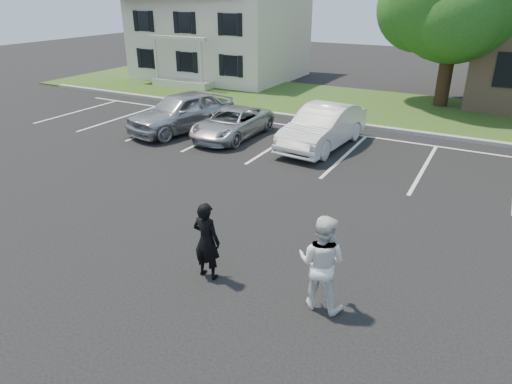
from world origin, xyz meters
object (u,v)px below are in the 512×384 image
man_white_shirt (322,263)px  car_silver_west (182,112)px  car_silver_minivan (232,123)px  car_white_sedan (323,127)px  man_black_suit (207,241)px  house (220,19)px

man_white_shirt → car_silver_west: bearing=-41.6°
man_white_shirt → car_silver_minivan: bearing=-50.4°
man_white_shirt → car_silver_minivan: 11.31m
car_silver_west → car_silver_minivan: bearing=20.4°
car_silver_west → car_white_sedan: car_silver_west is taller
man_black_suit → car_silver_west: 11.25m
man_black_suit → man_white_shirt: man_white_shirt is taller
car_silver_west → car_white_sedan: bearing=22.6°
house → man_black_suit: size_ratio=5.97×
car_silver_west → man_white_shirt: bearing=-26.1°
car_silver_west → car_white_sedan: size_ratio=1.02×
man_black_suit → car_white_sedan: (-1.02, 9.46, -0.07)m
man_white_shirt → car_white_sedan: 9.90m
man_white_shirt → car_white_sedan: (-3.47, 9.27, -0.17)m
man_black_suit → car_silver_west: man_black_suit is taller
house → man_black_suit: house is taller
man_white_shirt → car_white_sedan: man_white_shirt is taller
house → man_white_shirt: 25.91m
man_white_shirt → car_silver_minivan: size_ratio=0.45×
house → man_black_suit: (12.87, -20.89, -2.97)m
man_black_suit → car_white_sedan: size_ratio=0.36×
house → car_white_sedan: bearing=-44.0°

